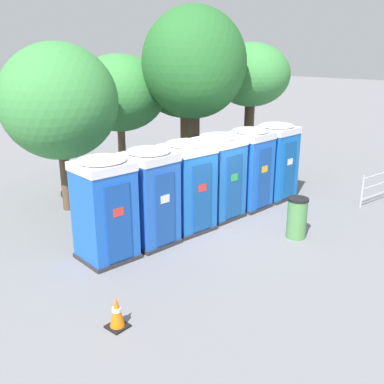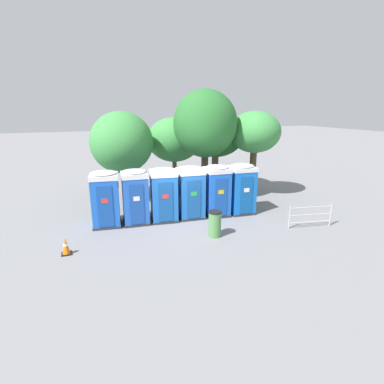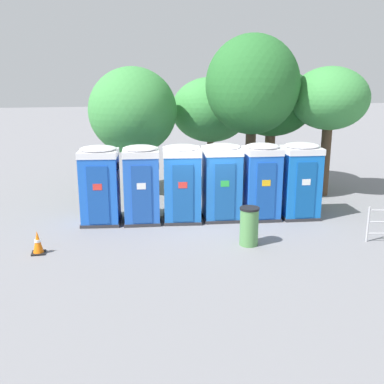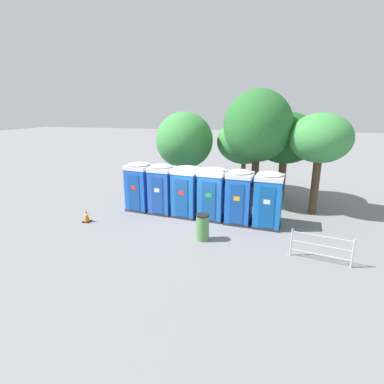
{
  "view_description": "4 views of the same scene",
  "coord_description": "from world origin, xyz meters",
  "px_view_note": "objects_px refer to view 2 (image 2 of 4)",
  "views": [
    {
      "loc": [
        -9.46,
        -7.58,
        4.93
      ],
      "look_at": [
        -0.46,
        0.13,
        1.04
      ],
      "focal_mm": 42.0,
      "sensor_mm": 36.0,
      "label": 1
    },
    {
      "loc": [
        -4.27,
        -12.97,
        5.22
      ],
      "look_at": [
        0.73,
        0.01,
        1.28
      ],
      "focal_mm": 28.0,
      "sensor_mm": 36.0,
      "label": 2
    },
    {
      "loc": [
        -3.19,
        -13.93,
        4.66
      ],
      "look_at": [
        -0.32,
        0.11,
        0.96
      ],
      "focal_mm": 42.0,
      "sensor_mm": 36.0,
      "label": 3
    },
    {
      "loc": [
        3.37,
        -13.55,
        5.26
      ],
      "look_at": [
        -0.36,
        0.12,
        1.26
      ],
      "focal_mm": 28.0,
      "sensor_mm": 36.0,
      "label": 4
    }
  ],
  "objects_px": {
    "street_tree_1": "(174,140)",
    "street_tree_2": "(205,124)",
    "portapotty_3": "(191,192)",
    "street_tree_3": "(216,134)",
    "traffic_cone": "(66,246)",
    "trash_can": "(215,224)",
    "street_tree_4": "(255,133)",
    "portapotty_4": "(217,190)",
    "event_barrier": "(310,215)",
    "portapotty_2": "(164,194)",
    "portapotty_1": "(135,196)",
    "street_tree_0": "(122,143)",
    "portapotty_5": "(241,188)",
    "portapotty_0": "(105,199)"
  },
  "relations": [
    {
      "from": "portapotty_1",
      "to": "portapotty_3",
      "type": "relative_size",
      "value": 1.0
    },
    {
      "from": "street_tree_0",
      "to": "trash_can",
      "type": "xyz_separation_m",
      "value": [
        2.7,
        -6.5,
        -2.78
      ]
    },
    {
      "from": "trash_can",
      "to": "street_tree_3",
      "type": "bearing_deg",
      "value": 64.82
    },
    {
      "from": "portapotty_3",
      "to": "portapotty_4",
      "type": "xyz_separation_m",
      "value": [
        1.31,
        -0.18,
        0.0
      ]
    },
    {
      "from": "portapotty_3",
      "to": "street_tree_0",
      "type": "bearing_deg",
      "value": 122.88
    },
    {
      "from": "portapotty_3",
      "to": "street_tree_2",
      "type": "distance_m",
      "value": 4.35
    },
    {
      "from": "street_tree_3",
      "to": "event_barrier",
      "type": "bearing_deg",
      "value": -80.19
    },
    {
      "from": "portapotty_4",
      "to": "street_tree_4",
      "type": "relative_size",
      "value": 0.5
    },
    {
      "from": "portapotty_5",
      "to": "trash_can",
      "type": "distance_m",
      "value": 3.41
    },
    {
      "from": "street_tree_3",
      "to": "street_tree_4",
      "type": "relative_size",
      "value": 1.0
    },
    {
      "from": "portapotty_3",
      "to": "street_tree_3",
      "type": "height_order",
      "value": "street_tree_3"
    },
    {
      "from": "street_tree_2",
      "to": "portapotty_5",
      "type": "bearing_deg",
      "value": -74.13
    },
    {
      "from": "portapotty_5",
      "to": "event_barrier",
      "type": "height_order",
      "value": "portapotty_5"
    },
    {
      "from": "street_tree_2",
      "to": "street_tree_3",
      "type": "bearing_deg",
      "value": 48.98
    },
    {
      "from": "portapotty_2",
      "to": "portapotty_3",
      "type": "bearing_deg",
      "value": -2.97
    },
    {
      "from": "trash_can",
      "to": "street_tree_1",
      "type": "bearing_deg",
      "value": 84.23
    },
    {
      "from": "trash_can",
      "to": "traffic_cone",
      "type": "height_order",
      "value": "trash_can"
    },
    {
      "from": "portapotty_0",
      "to": "portapotty_5",
      "type": "bearing_deg",
      "value": -5.84
    },
    {
      "from": "portapotty_4",
      "to": "street_tree_3",
      "type": "height_order",
      "value": "street_tree_3"
    },
    {
      "from": "portapotty_4",
      "to": "traffic_cone",
      "type": "height_order",
      "value": "portapotty_4"
    },
    {
      "from": "trash_can",
      "to": "street_tree_4",
      "type": "bearing_deg",
      "value": 45.04
    },
    {
      "from": "portapotty_1",
      "to": "portapotty_4",
      "type": "height_order",
      "value": "same"
    },
    {
      "from": "street_tree_2",
      "to": "traffic_cone",
      "type": "distance_m",
      "value": 9.63
    },
    {
      "from": "street_tree_3",
      "to": "traffic_cone",
      "type": "distance_m",
      "value": 11.36
    },
    {
      "from": "portapotty_5",
      "to": "street_tree_0",
      "type": "bearing_deg",
      "value": 140.46
    },
    {
      "from": "portapotty_3",
      "to": "trash_can",
      "type": "distance_m",
      "value": 2.62
    },
    {
      "from": "portapotty_0",
      "to": "portapotty_3",
      "type": "distance_m",
      "value": 3.97
    },
    {
      "from": "portapotty_4",
      "to": "event_barrier",
      "type": "height_order",
      "value": "portapotty_4"
    },
    {
      "from": "event_barrier",
      "to": "street_tree_1",
      "type": "bearing_deg",
      "value": 113.02
    },
    {
      "from": "portapotty_1",
      "to": "portapotty_2",
      "type": "relative_size",
      "value": 1.0
    },
    {
      "from": "street_tree_1",
      "to": "street_tree_2",
      "type": "relative_size",
      "value": 0.75
    },
    {
      "from": "portapotty_1",
      "to": "street_tree_1",
      "type": "relative_size",
      "value": 0.55
    },
    {
      "from": "portapotty_2",
      "to": "portapotty_5",
      "type": "distance_m",
      "value": 3.97
    },
    {
      "from": "portapotty_3",
      "to": "portapotty_4",
      "type": "bearing_deg",
      "value": -7.67
    },
    {
      "from": "portapotty_2",
      "to": "street_tree_2",
      "type": "relative_size",
      "value": 0.41
    },
    {
      "from": "street_tree_0",
      "to": "street_tree_4",
      "type": "bearing_deg",
      "value": -13.34
    },
    {
      "from": "portapotty_0",
      "to": "portapotty_5",
      "type": "distance_m",
      "value": 6.62
    },
    {
      "from": "portapotty_1",
      "to": "trash_can",
      "type": "distance_m",
      "value": 3.94
    },
    {
      "from": "portapotty_0",
      "to": "street_tree_4",
      "type": "bearing_deg",
      "value": 11.91
    },
    {
      "from": "portapotty_2",
      "to": "portapotty_5",
      "type": "xyz_separation_m",
      "value": [
        3.96,
        -0.38,
        0.0
      ]
    },
    {
      "from": "portapotty_2",
      "to": "street_tree_4",
      "type": "relative_size",
      "value": 0.5
    },
    {
      "from": "portapotty_2",
      "to": "street_tree_4",
      "type": "distance_m",
      "value": 7.01
    },
    {
      "from": "portapotty_1",
      "to": "portapotty_4",
      "type": "relative_size",
      "value": 1.0
    },
    {
      "from": "street_tree_3",
      "to": "trash_can",
      "type": "distance_m",
      "value": 8.01
    },
    {
      "from": "portapotty_2",
      "to": "portapotty_4",
      "type": "bearing_deg",
      "value": -5.32
    },
    {
      "from": "portapotty_3",
      "to": "street_tree_2",
      "type": "xyz_separation_m",
      "value": [
        1.83,
        2.52,
        3.05
      ]
    },
    {
      "from": "street_tree_3",
      "to": "traffic_cone",
      "type": "bearing_deg",
      "value": -145.3
    },
    {
      "from": "portapotty_4",
      "to": "street_tree_0",
      "type": "distance_m",
      "value": 6.05
    },
    {
      "from": "portapotty_2",
      "to": "portapotty_3",
      "type": "xyz_separation_m",
      "value": [
        1.32,
        -0.07,
        -0.0
      ]
    },
    {
      "from": "portapotty_1",
      "to": "event_barrier",
      "type": "relative_size",
      "value": 1.26
    }
  ]
}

